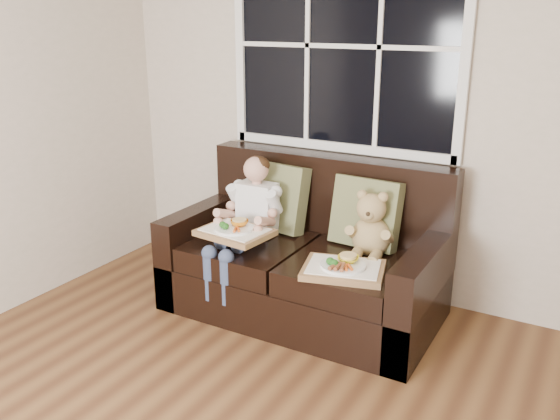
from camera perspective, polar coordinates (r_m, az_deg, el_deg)
The scene contains 9 objects.
room_walls at distance 1.55m, azimuth -12.08°, elevation 8.67°, with size 4.52×5.02×2.71m.
window_back at distance 3.96m, azimuth 6.11°, elevation 15.42°, with size 1.62×0.04×1.37m.
loveseat at distance 3.85m, azimuth 2.66°, elevation -5.18°, with size 1.70×0.92×0.96m.
pillow_left at distance 3.99m, azimuth -0.38°, elevation 1.29°, with size 0.47×0.27×0.46m.
pillow_right at distance 3.73m, azimuth 8.27°, elevation -0.27°, with size 0.45×0.23×0.44m.
child at distance 3.81m, azimuth -2.98°, elevation -0.23°, with size 0.36×0.59×0.82m.
teddy_bear at distance 3.61m, azimuth 8.70°, elevation -1.78°, with size 0.26×0.33×0.42m.
tray_left at distance 3.66m, azimuth -4.35°, elevation -2.01°, with size 0.46×0.37×0.10m.
tray_right at distance 3.38m, azimuth 6.13°, elevation -5.58°, with size 0.53×0.45×0.10m.
Camera 1 is at (1.01, -1.14, 1.84)m, focal length 38.00 mm.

